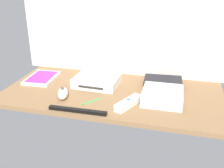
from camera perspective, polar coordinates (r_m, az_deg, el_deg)
The scene contains 10 objects.
ground_plane at distance 122.65cm, azimuth 0.00°, elevation -2.15°, with size 100.00×48.00×2.00cm, color #936D47.
back_wall at distance 136.12cm, azimuth 2.70°, elevation 14.96°, with size 110.00×1.20×64.00cm, color silver.
game_console at distance 128.83cm, azimuth -3.31°, elevation 0.67°, with size 21.62×17.14×4.40cm.
mini_computer at distance 114.63cm, azimuth 10.81°, elevation -2.49°, with size 17.19×17.19×5.30cm.
game_case at distance 140.88cm, azimuth -14.86°, elevation 1.29°, with size 14.62×19.72×1.56cm.
network_router at distance 130.82cm, azimuth 10.91°, elevation 0.39°, with size 18.83×13.32×3.40cm.
remote_wand at distance 109.16cm, azimuth 3.54°, elevation -4.12°, with size 9.47×14.95×3.40cm.
remote_nunchuk at distance 118.12cm, azimuth -10.57°, elevation -1.98°, with size 7.53×10.90×5.10cm.
sensor_bar at distance 105.97cm, azimuth -7.45°, elevation -5.69°, with size 24.00×1.80×1.40cm, color black.
stylus_pen at distance 113.46cm, azimuth -4.42°, elevation -3.68°, with size 0.70×0.70×9.00cm, color green.
Camera 1 is at (27.89, -107.17, 51.72)cm, focal length 42.39 mm.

